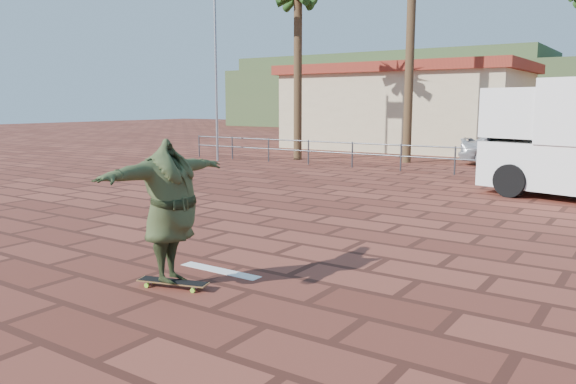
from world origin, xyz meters
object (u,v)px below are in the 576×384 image
object	(u,v)px
car_silver	(519,147)
car_white	(558,147)
longboard	(173,282)
skateboarder	(171,211)

from	to	relation	value
car_silver	car_white	world-z (taller)	car_white
longboard	car_white	distance (m)	18.75
longboard	car_white	xyz separation A→B (m)	(1.89, 18.64, 0.73)
skateboarder	car_white	xyz separation A→B (m)	(1.89, 18.64, -0.25)
longboard	car_white	size ratio (longest dim) A/B	0.21
skateboarder	car_silver	size ratio (longest dim) A/B	0.53
skateboarder	car_silver	bearing A→B (deg)	-6.49
skateboarder	longboard	bearing A→B (deg)	85.32
skateboarder	car_white	world-z (taller)	skateboarder
car_silver	skateboarder	bearing A→B (deg)	172.55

